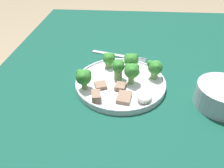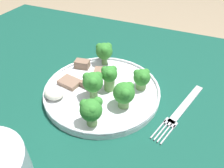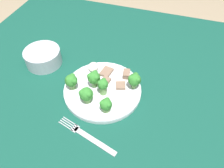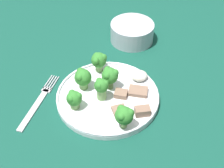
# 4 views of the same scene
# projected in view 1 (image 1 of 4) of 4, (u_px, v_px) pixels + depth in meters

# --- Properties ---
(table) EXTENTS (1.26, 1.00, 0.73)m
(table) POSITION_uv_depth(u_px,v_px,m) (150.00, 99.00, 0.72)
(table) COLOR #114738
(table) RESTS_ON ground_plane
(dinner_plate) EXTENTS (0.26, 0.26, 0.02)m
(dinner_plate) POSITION_uv_depth(u_px,v_px,m) (120.00, 82.00, 0.63)
(dinner_plate) COLOR white
(dinner_plate) RESTS_ON table
(fork) EXTENTS (0.07, 0.20, 0.00)m
(fork) POSITION_uv_depth(u_px,v_px,m) (118.00, 56.00, 0.77)
(fork) COLOR #B2B2B7
(fork) RESTS_ON table
(cream_bowl) EXTENTS (0.13, 0.13, 0.06)m
(cream_bowl) POSITION_uv_depth(u_px,v_px,m) (222.00, 96.00, 0.55)
(cream_bowl) COLOR #B7BCC6
(cream_bowl) RESTS_ON table
(broccoli_floret_near_rim_left) EXTENTS (0.04, 0.03, 0.06)m
(broccoli_floret_near_rim_left) POSITION_uv_depth(u_px,v_px,m) (118.00, 68.00, 0.62)
(broccoli_floret_near_rim_left) COLOR #709E56
(broccoli_floret_near_rim_left) RESTS_ON dinner_plate
(broccoli_floret_center_left) EXTENTS (0.04, 0.04, 0.05)m
(broccoli_floret_center_left) POSITION_uv_depth(u_px,v_px,m) (109.00, 59.00, 0.67)
(broccoli_floret_center_left) COLOR #709E56
(broccoli_floret_center_left) RESTS_ON dinner_plate
(broccoli_floret_back_left) EXTENTS (0.04, 0.04, 0.06)m
(broccoli_floret_back_left) POSITION_uv_depth(u_px,v_px,m) (132.00, 71.00, 0.60)
(broccoli_floret_back_left) COLOR #709E56
(broccoli_floret_back_left) RESTS_ON dinner_plate
(broccoli_floret_front_left) EXTENTS (0.04, 0.04, 0.06)m
(broccoli_floret_front_left) POSITION_uv_depth(u_px,v_px,m) (131.00, 61.00, 0.65)
(broccoli_floret_front_left) COLOR #709E56
(broccoli_floret_front_left) RESTS_ON dinner_plate
(broccoli_floret_center_back) EXTENTS (0.04, 0.04, 0.06)m
(broccoli_floret_center_back) POSITION_uv_depth(u_px,v_px,m) (154.00, 68.00, 0.62)
(broccoli_floret_center_back) COLOR #709E56
(broccoli_floret_center_back) RESTS_ON dinner_plate
(broccoli_floret_mid_cluster) EXTENTS (0.04, 0.04, 0.06)m
(broccoli_floret_mid_cluster) POSITION_uv_depth(u_px,v_px,m) (84.00, 77.00, 0.58)
(broccoli_floret_mid_cluster) COLOR #709E56
(broccoli_floret_mid_cluster) RESTS_ON dinner_plate
(meat_slice_front_slice) EXTENTS (0.04, 0.03, 0.01)m
(meat_slice_front_slice) POSITION_uv_depth(u_px,v_px,m) (120.00, 87.00, 0.59)
(meat_slice_front_slice) COLOR #846651
(meat_slice_front_slice) RESTS_ON dinner_plate
(meat_slice_middle_slice) EXTENTS (0.05, 0.04, 0.01)m
(meat_slice_middle_slice) POSITION_uv_depth(u_px,v_px,m) (124.00, 97.00, 0.56)
(meat_slice_middle_slice) COLOR #846651
(meat_slice_middle_slice) RESTS_ON dinner_plate
(meat_slice_rear_slice) EXTENTS (0.04, 0.04, 0.01)m
(meat_slice_rear_slice) POSITION_uv_depth(u_px,v_px,m) (101.00, 85.00, 0.60)
(meat_slice_rear_slice) COLOR #846651
(meat_slice_rear_slice) RESTS_ON dinner_plate
(meat_slice_edge_slice) EXTENTS (0.04, 0.03, 0.02)m
(meat_slice_edge_slice) POSITION_uv_depth(u_px,v_px,m) (96.00, 96.00, 0.56)
(meat_slice_edge_slice) COLOR #846651
(meat_slice_edge_slice) RESTS_ON dinner_plate
(sauce_dollop) EXTENTS (0.04, 0.04, 0.02)m
(sauce_dollop) POSITION_uv_depth(u_px,v_px,m) (145.00, 97.00, 0.55)
(sauce_dollop) COLOR silver
(sauce_dollop) RESTS_ON dinner_plate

